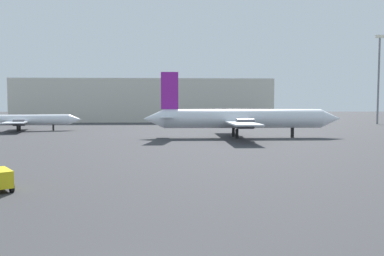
% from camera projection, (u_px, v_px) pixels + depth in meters
% --- Properties ---
extents(airplane_on_taxiway, '(31.77, 23.81, 10.40)m').
position_uv_depth(airplane_on_taxiway, '(241.00, 119.00, 58.33)').
color(airplane_on_taxiway, silver).
rests_on(airplane_on_taxiway, ground_plane).
extents(airplane_distant, '(21.98, 16.66, 6.73)m').
position_uv_depth(airplane_distant, '(22.00, 120.00, 73.01)').
color(airplane_distant, silver).
rests_on(airplane_distant, ground_plane).
extents(light_mast_right, '(2.40, 0.50, 24.41)m').
position_uv_depth(light_mast_right, '(379.00, 75.00, 100.40)').
color(light_mast_right, slate).
rests_on(light_mast_right, ground_plane).
extents(terminal_building, '(79.79, 21.06, 13.35)m').
position_uv_depth(terminal_building, '(146.00, 101.00, 120.15)').
color(terminal_building, beige).
rests_on(terminal_building, ground_plane).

